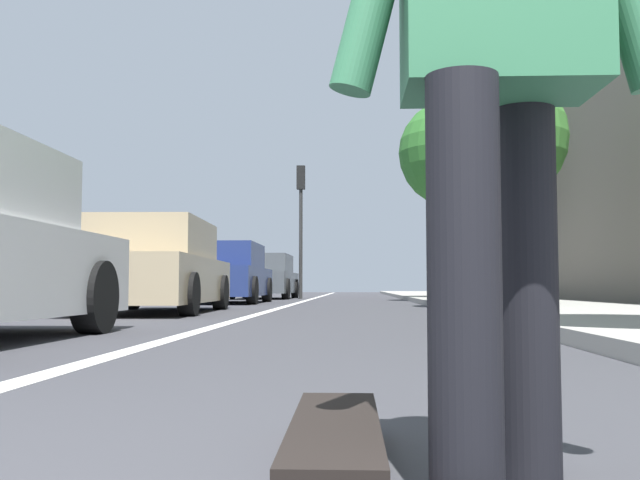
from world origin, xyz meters
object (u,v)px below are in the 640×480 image
Objects in this scene: skateboard at (335,431)px; skater_person at (497,38)px; parked_car_mid at (156,269)px; parked_car_far at (227,274)px; street_tree_far at (453,153)px; traffic_light at (301,207)px; parked_car_end at (265,277)px; pedestrian_distant at (497,257)px; street_tree_mid at (497,139)px.

skater_person is (-0.15, -0.35, 0.84)m from skateboard.
parked_car_far is at bearing 0.27° from parked_car_mid.
traffic_light is at bearing 47.27° from street_tree_far.
parked_car_far reaches higher than skateboard.
parked_car_end is 12.51m from pedestrian_distant.
parked_car_mid is at bearing 179.61° from parked_car_end.
skater_person is 0.36× the size of parked_car_end.
street_tree_far reaches higher than street_tree_mid.
skateboard is 0.19× the size of traffic_light.
parked_car_end is at bearing 7.89° from skateboard.
skateboard is at bearing 166.83° from street_tree_mid.
skateboard is 0.51× the size of skater_person.
street_tree_mid is at bearing -150.89° from parked_car_end.
skateboard is 22.23m from traffic_light.
street_tree_mid reaches higher than skateboard.
street_tree_mid is at bearing -156.04° from traffic_light.
parked_car_mid is 1.04× the size of parked_car_far.
traffic_light is (-0.17, -1.25, 2.38)m from parked_car_end.
parked_car_mid is 12.66m from parked_car_end.
parked_car_far is at bearing 55.27° from street_tree_mid.
parked_car_far is 7.09m from street_tree_far.
skater_person reaches higher than parked_car_far.
parked_car_far is 0.96× the size of parked_car_end.
parked_car_far is at bearing 108.16° from street_tree_far.
traffic_light is (21.95, 1.82, 3.01)m from skateboard.
skater_person is 1.01× the size of pedestrian_distant.
parked_car_end is at bearing 52.96° from street_tree_far.
skateboard is at bearing 66.65° from skater_person.
skateboard is 0.92m from skater_person.
street_tree_far reaches higher than parked_car_mid.
parked_car_far is (15.95, 3.53, -0.22)m from skater_person.
skater_person is at bearing 172.38° from street_tree_far.
traffic_light is 0.80× the size of street_tree_far.
street_tree_far is 7.50m from pedestrian_distant.
parked_car_mid is 0.82× the size of street_tree_far.
street_tree_far reaches higher than skater_person.
skater_person is 16.34m from parked_car_far.
pedestrian_distant is (-4.86, -5.72, 0.21)m from parked_car_far.
skater_person is 0.36× the size of parked_car_mid.
pedestrian_distant is at bearing -11.20° from skater_person.
traffic_light is (6.15, -1.36, 2.39)m from parked_car_far.
street_tree_mid reaches higher than parked_car_far.
parked_car_mid is at bearing 110.78° from street_tree_mid.
skateboard is at bearing 171.23° from street_tree_far.
skater_person is at bearing -160.00° from parked_car_mid.
skater_person is 0.29× the size of street_tree_far.
street_tree_mid is 0.81× the size of street_tree_far.
traffic_light is at bearing -6.09° from parked_car_mid.
parked_car_mid is at bearing -179.73° from parked_car_far.
traffic_light reaches higher than parked_car_far.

